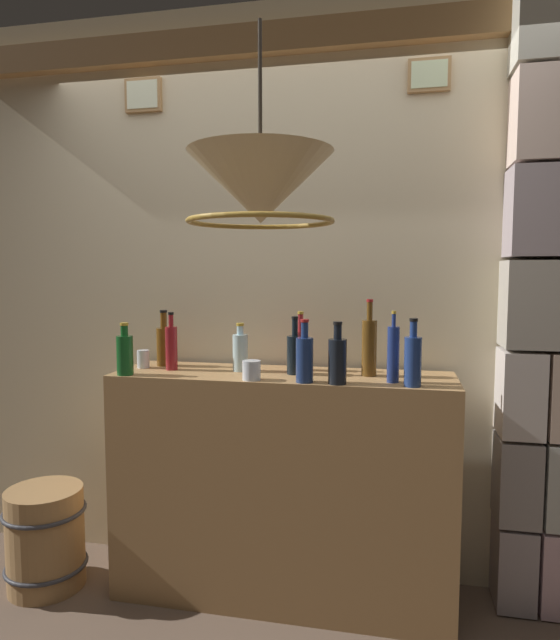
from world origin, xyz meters
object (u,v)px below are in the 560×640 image
(liquor_bottle_tequila, at_px, (413,360))
(liquor_bottle_port, at_px, (305,358))
(liquor_bottle_sherry, at_px, (240,351))
(liquor_bottle_whiskey, at_px, (125,354))
(liquor_bottle_gin, at_px, (369,346))
(wooden_barrel, at_px, (46,538))
(liquor_bottle_scotch, at_px, (164,345))
(liquor_bottle_vodka, at_px, (393,354))
(liquor_bottle_brandy, at_px, (301,348))
(pendant_lamp, at_px, (260,190))
(glass_tumbler_highball, at_px, (143,359))
(liquor_bottle_mezcal, at_px, (295,353))
(liquor_bottle_bourbon, at_px, (171,347))
(liquor_bottle_vermouth, at_px, (337,359))
(glass_tumbler_rocks, at_px, (252,370))

(liquor_bottle_tequila, distance_m, liquor_bottle_port, 0.44)
(liquor_bottle_sherry, bearing_deg, liquor_bottle_whiskey, -157.31)
(liquor_bottle_sherry, bearing_deg, liquor_bottle_gin, 0.38)
(liquor_bottle_sherry, xyz_separation_m, liquor_bottle_tequila, (0.78, -0.19, 0.02))
(liquor_bottle_port, bearing_deg, wooden_barrel, 179.94)
(liquor_bottle_tequila, distance_m, liquor_bottle_scotch, 1.21)
(liquor_bottle_vodka, bearing_deg, wooden_barrel, -177.38)
(liquor_bottle_whiskey, height_order, liquor_bottle_brandy, liquor_bottle_brandy)
(liquor_bottle_scotch, xyz_separation_m, pendant_lamp, (0.71, -0.86, 0.61))
(liquor_bottle_whiskey, relative_size, glass_tumbler_highball, 2.76)
(liquor_bottle_mezcal, distance_m, liquor_bottle_gin, 0.33)
(liquor_bottle_mezcal, bearing_deg, liquor_bottle_scotch, 172.84)
(glass_tumbler_highball, relative_size, wooden_barrel, 0.18)
(liquor_bottle_mezcal, height_order, liquor_bottle_vodka, liquor_bottle_vodka)
(liquor_bottle_sherry, height_order, wooden_barrel, liquor_bottle_sherry)
(liquor_bottle_vodka, bearing_deg, liquor_bottle_bourbon, 175.23)
(liquor_bottle_vodka, bearing_deg, glass_tumbler_highball, 174.79)
(liquor_bottle_sherry, distance_m, glass_tumbler_highball, 0.49)
(pendant_lamp, bearing_deg, liquor_bottle_port, 86.28)
(liquor_bottle_brandy, bearing_deg, glass_tumbler_highball, -172.78)
(liquor_bottle_tequila, bearing_deg, liquor_bottle_bourbon, 172.13)
(liquor_bottle_mezcal, bearing_deg, liquor_bottle_whiskey, -166.52)
(liquor_bottle_sherry, bearing_deg, liquor_bottle_scotch, 171.39)
(liquor_bottle_bourbon, height_order, liquor_bottle_brandy, liquor_bottle_brandy)
(liquor_bottle_vermouth, bearing_deg, liquor_bottle_scotch, 163.30)
(liquor_bottle_vermouth, distance_m, liquor_bottle_brandy, 0.35)
(liquor_bottle_vodka, xyz_separation_m, liquor_bottle_whiskey, (-1.18, -0.08, -0.03))
(liquor_bottle_vodka, relative_size, pendant_lamp, 0.50)
(liquor_bottle_whiskey, height_order, glass_tumbler_rocks, liquor_bottle_whiskey)
(liquor_bottle_bourbon, bearing_deg, glass_tumbler_highball, 171.95)
(liquor_bottle_port, height_order, liquor_bottle_vodka, liquor_bottle_vodka)
(liquor_bottle_gin, bearing_deg, liquor_bottle_bourbon, -177.46)
(liquor_bottle_tequila, relative_size, liquor_bottle_port, 1.04)
(glass_tumbler_rocks, bearing_deg, liquor_bottle_gin, 22.39)
(liquor_bottle_sherry, xyz_separation_m, liquor_bottle_vermouth, (0.48, -0.20, 0.01))
(liquor_bottle_vermouth, bearing_deg, liquor_bottle_vodka, 19.70)
(glass_tumbler_rocks, bearing_deg, liquor_bottle_scotch, 153.29)
(liquor_bottle_port, bearing_deg, liquor_bottle_brandy, 103.24)
(liquor_bottle_bourbon, height_order, liquor_bottle_gin, liquor_bottle_gin)
(liquor_bottle_gin, height_order, pendant_lamp, pendant_lamp)
(liquor_bottle_port, relative_size, liquor_bottle_vodka, 0.89)
(liquor_bottle_vodka, height_order, glass_tumbler_highball, liquor_bottle_vodka)
(liquor_bottle_port, relative_size, liquor_bottle_vermouth, 1.03)
(liquor_bottle_sherry, height_order, liquor_bottle_vermouth, liquor_bottle_vermouth)
(liquor_bottle_vermouth, distance_m, wooden_barrel, 1.67)
(liquor_bottle_port, bearing_deg, glass_tumbler_highball, 167.39)
(liquor_bottle_vermouth, xyz_separation_m, pendant_lamp, (-0.18, -0.60, 0.61))
(liquor_bottle_tequila, distance_m, liquor_bottle_brandy, 0.57)
(liquor_bottle_scotch, xyz_separation_m, glass_tumbler_rocks, (0.51, -0.26, -0.06))
(liquor_bottle_mezcal, height_order, liquor_bottle_brandy, liquor_bottle_brandy)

